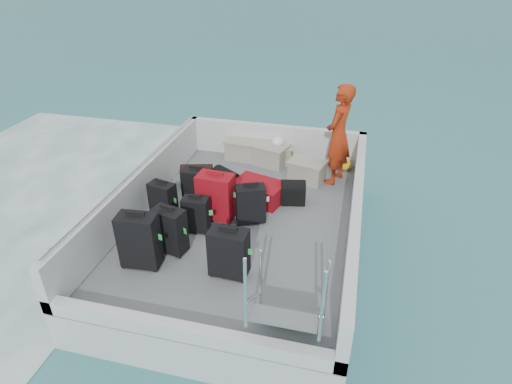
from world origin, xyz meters
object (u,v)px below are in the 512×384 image
suitcase_0 (140,241)px  crate_2 (278,155)px  crate_3 (307,172)px  suitcase_3 (170,231)px  suitcase_7 (251,205)px  crate_1 (270,155)px  suitcase_8 (259,191)px  suitcase_2 (197,187)px  suitcase_6 (229,253)px  suitcase_4 (196,215)px  crate_0 (242,150)px  passenger (338,135)px  suitcase_5 (216,197)px  suitcase_1 (163,201)px

suitcase_0 → crate_2: suitcase_0 is taller
crate_3 → crate_2: bearing=137.5°
suitcase_3 → suitcase_7: 1.36m
crate_1 → crate_2: 0.18m
suitcase_8 → suitcase_2: bearing=128.0°
suitcase_6 → crate_3: 2.92m
suitcase_4 → crate_0: bearing=85.8°
suitcase_3 → suitcase_4: bearing=84.7°
suitcase_4 → crate_3: size_ratio=0.94×
suitcase_2 → passenger: passenger is taller
suitcase_7 → crate_1: suitcase_7 is taller
suitcase_3 → suitcase_5: bearing=82.6°
crate_1 → suitcase_8: bearing=-85.8°
crate_0 → crate_1: crate_1 is taller
suitcase_6 → crate_1: size_ratio=1.09×
suitcase_3 → crate_3: suitcase_3 is taller
suitcase_5 → passenger: bearing=48.7°
suitcase_7 → crate_0: (-0.75, 2.19, -0.13)m
suitcase_7 → crate_0: size_ratio=1.01×
suitcase_8 → crate_0: bearing=41.4°
suitcase_5 → crate_0: suitcase_5 is taller
suitcase_5 → passenger: size_ratio=0.42×
suitcase_2 → suitcase_0: bearing=-95.6°
suitcase_4 → suitcase_5: 0.47m
suitcase_6 → suitcase_8: suitcase_6 is taller
suitcase_3 → crate_0: size_ratio=1.10×
suitcase_3 → crate_2: suitcase_3 is taller
suitcase_3 → suitcase_5: suitcase_5 is taller
crate_1 → suitcase_1: bearing=-118.4°
suitcase_4 → suitcase_8: (0.70, 1.14, -0.12)m
crate_0 → suitcase_4: bearing=-89.8°
suitcase_5 → crate_0: (-0.19, 2.21, -0.20)m
suitcase_0 → crate_3: size_ratio=1.31×
suitcase_0 → suitcase_1: suitcase_0 is taller
suitcase_8 → crate_0: (-0.71, 1.50, 0.02)m
suitcase_3 → crate_1: suitcase_3 is taller
suitcase_4 → crate_0: size_ratio=0.92×
suitcase_2 → passenger: 2.65m
suitcase_8 → crate_0: 1.66m
suitcase_5 → suitcase_7: (0.56, 0.02, -0.07)m
suitcase_0 → crate_0: 3.61m
suitcase_0 → suitcase_1: 1.19m
suitcase_2 → suitcase_5: suitcase_5 is taller
suitcase_6 → crate_2: suitcase_6 is taller
suitcase_4 → suitcase_7: size_ratio=0.91×
suitcase_2 → crate_0: suitcase_2 is taller
suitcase_4 → crate_1: 2.59m
suitcase_0 → suitcase_4: size_ratio=1.39×
suitcase_7 → passenger: (1.17, 1.70, 0.60)m
suitcase_8 → crate_2: 1.50m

